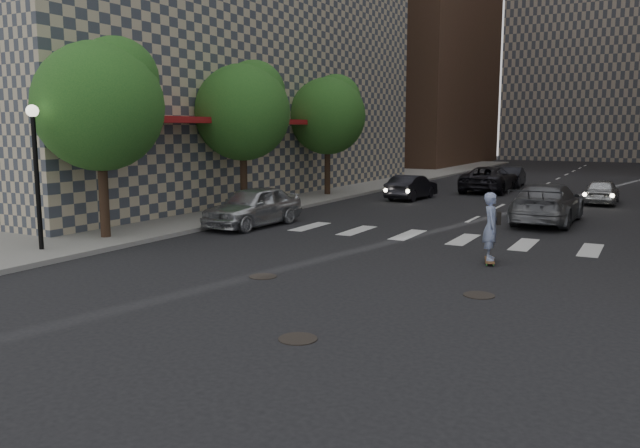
# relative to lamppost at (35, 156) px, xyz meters

# --- Properties ---
(ground) EXTENTS (160.00, 160.00, 0.00)m
(ground) POSITION_rel_lamppost_xyz_m (9.50, -0.50, -2.93)
(ground) COLOR black
(ground) RESTS_ON ground
(sidewalk_left) EXTENTS (13.00, 80.00, 0.15)m
(sidewalk_left) POSITION_rel_lamppost_xyz_m (-5.00, 19.50, -2.86)
(sidewalk_left) COLOR gray
(sidewalk_left) RESTS_ON ground
(lamppost) EXTENTS (0.36, 0.36, 4.28)m
(lamppost) POSITION_rel_lamppost_xyz_m (0.00, 0.00, 0.00)
(lamppost) COLOR black
(lamppost) RESTS_ON sidewalk_left
(tree_a) EXTENTS (4.20, 4.20, 6.60)m
(tree_a) POSITION_rel_lamppost_xyz_m (0.05, 2.64, 1.71)
(tree_a) COLOR #382619
(tree_a) RESTS_ON sidewalk_left
(tree_b) EXTENTS (4.20, 4.20, 6.60)m
(tree_b) POSITION_rel_lamppost_xyz_m (0.05, 10.64, 1.71)
(tree_b) COLOR #382619
(tree_b) RESTS_ON sidewalk_left
(tree_c) EXTENTS (4.20, 4.20, 6.60)m
(tree_c) POSITION_rel_lamppost_xyz_m (0.05, 18.64, 1.71)
(tree_c) COLOR #382619
(tree_c) RESTS_ON sidewalk_left
(manhole_a) EXTENTS (0.70, 0.70, 0.02)m
(manhole_a) POSITION_rel_lamppost_xyz_m (10.70, -3.00, -2.92)
(manhole_a) COLOR black
(manhole_a) RESTS_ON ground
(manhole_b) EXTENTS (0.70, 0.70, 0.02)m
(manhole_b) POSITION_rel_lamppost_xyz_m (7.50, 0.70, -2.92)
(manhole_b) COLOR black
(manhole_b) RESTS_ON ground
(manhole_c) EXTENTS (0.70, 0.70, 0.02)m
(manhole_c) POSITION_rel_lamppost_xyz_m (12.80, 1.50, -2.92)
(manhole_c) COLOR black
(manhole_c) RESTS_ON ground
(skateboarder) EXTENTS (0.62, 1.03, 1.99)m
(skateboarder) POSITION_rel_lamppost_xyz_m (12.19, 5.09, -1.89)
(skateboarder) COLOR brown
(skateboarder) RESTS_ON ground
(silver_sedan) EXTENTS (2.15, 4.70, 1.56)m
(silver_sedan) POSITION_rel_lamppost_xyz_m (2.50, 7.57, -2.15)
(silver_sedan) COLOR #B1B4B8
(silver_sedan) RESTS_ON ground
(traffic_car_a) EXTENTS (1.68, 4.08, 1.31)m
(traffic_car_a) POSITION_rel_lamppost_xyz_m (4.59, 19.50, -2.28)
(traffic_car_a) COLOR black
(traffic_car_a) RESTS_ON ground
(traffic_car_b) EXTENTS (2.36, 5.56, 1.60)m
(traffic_car_b) POSITION_rel_lamppost_xyz_m (12.38, 13.82, -2.13)
(traffic_car_b) COLOR #56585D
(traffic_car_b) RESTS_ON ground
(traffic_car_c) EXTENTS (2.60, 5.54, 1.53)m
(traffic_car_c) POSITION_rel_lamppost_xyz_m (7.33, 25.50, -2.17)
(traffic_car_c) COLOR black
(traffic_car_c) RESTS_ON ground
(traffic_car_d) EXTENTS (1.52, 3.75, 1.27)m
(traffic_car_d) POSITION_rel_lamppost_xyz_m (13.78, 22.06, -2.30)
(traffic_car_d) COLOR #A9ACB0
(traffic_car_d) RESTS_ON ground
(traffic_car_e) EXTENTS (1.68, 4.07, 1.31)m
(traffic_car_e) POSITION_rel_lamppost_xyz_m (7.76, 29.88, -2.28)
(traffic_car_e) COLOR black
(traffic_car_e) RESTS_ON ground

